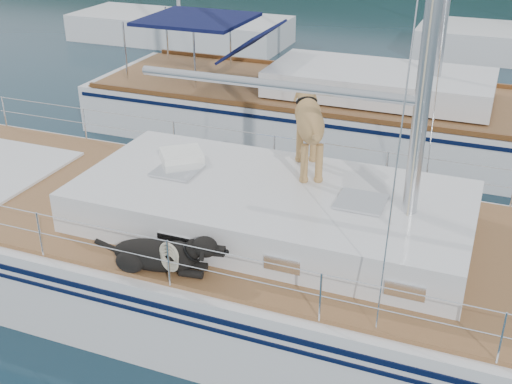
% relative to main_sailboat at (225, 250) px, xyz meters
% --- Properties ---
extents(ground, '(120.00, 120.00, 0.00)m').
position_rel_main_sailboat_xyz_m(ground, '(-0.10, -0.00, -0.68)').
color(ground, black).
rests_on(ground, ground).
extents(main_sailboat, '(12.00, 3.80, 14.01)m').
position_rel_main_sailboat_xyz_m(main_sailboat, '(0.00, 0.00, 0.00)').
color(main_sailboat, silver).
rests_on(main_sailboat, ground).
extents(neighbor_sailboat, '(11.00, 3.50, 13.30)m').
position_rel_main_sailboat_xyz_m(neighbor_sailboat, '(-0.29, 6.54, -0.06)').
color(neighbor_sailboat, silver).
rests_on(neighbor_sailboat, ground).
extents(bg_boat_west, '(8.00, 3.00, 11.65)m').
position_rel_main_sailboat_xyz_m(bg_boat_west, '(-8.10, 14.00, -0.24)').
color(bg_boat_west, silver).
rests_on(bg_boat_west, ground).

